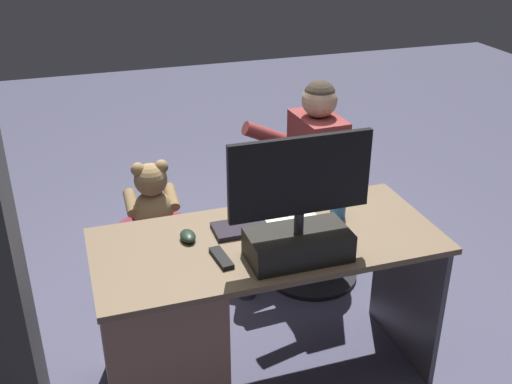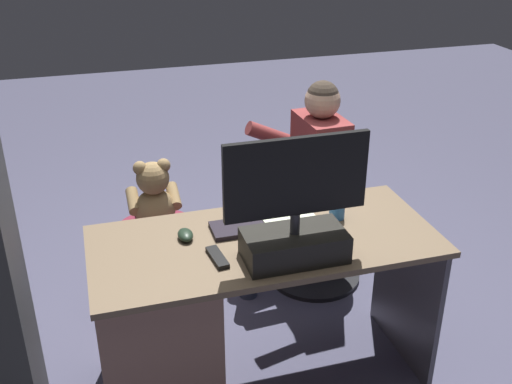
% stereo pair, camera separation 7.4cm
% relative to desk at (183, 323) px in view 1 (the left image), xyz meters
% --- Properties ---
extents(ground_plane, '(10.00, 10.00, 0.00)m').
position_rel_desk_xyz_m(ground_plane, '(-0.36, -0.36, -0.38)').
color(ground_plane, '#46455D').
extents(desk, '(1.37, 0.61, 0.71)m').
position_rel_desk_xyz_m(desk, '(0.00, 0.00, 0.00)').
color(desk, brown).
rests_on(desk, ground_plane).
extents(monitor, '(0.53, 0.20, 0.48)m').
position_rel_desk_xyz_m(monitor, '(-0.42, 0.16, 0.48)').
color(monitor, black).
rests_on(monitor, desk).
extents(keyboard, '(0.42, 0.14, 0.02)m').
position_rel_desk_xyz_m(keyboard, '(-0.38, -0.09, 0.34)').
color(keyboard, black).
rests_on(keyboard, desk).
extents(computer_mouse, '(0.06, 0.10, 0.04)m').
position_rel_desk_xyz_m(computer_mouse, '(-0.06, -0.09, 0.35)').
color(computer_mouse, '#1E2E20').
rests_on(computer_mouse, desk).
extents(cup, '(0.06, 0.06, 0.10)m').
position_rel_desk_xyz_m(cup, '(-0.70, -0.08, 0.38)').
color(cup, '#3372BF').
rests_on(cup, desk).
extents(tv_remote, '(0.06, 0.15, 0.02)m').
position_rel_desk_xyz_m(tv_remote, '(-0.14, 0.10, 0.34)').
color(tv_remote, black).
rests_on(tv_remote, desk).
extents(notebook_binder, '(0.24, 0.31, 0.02)m').
position_rel_desk_xyz_m(notebook_binder, '(-0.50, 0.03, 0.34)').
color(notebook_binder, beige).
rests_on(notebook_binder, desk).
extents(office_chair_teddy, '(0.49, 0.49, 0.42)m').
position_rel_desk_xyz_m(office_chair_teddy, '(-0.01, -0.72, -0.13)').
color(office_chair_teddy, black).
rests_on(office_chair_teddy, ground_plane).
extents(teddy_bear, '(0.26, 0.26, 0.37)m').
position_rel_desk_xyz_m(teddy_bear, '(-0.01, -0.73, 0.21)').
color(teddy_bear, '#96794E').
rests_on(teddy_bear, office_chair_teddy).
extents(visitor_chair, '(0.51, 0.51, 0.42)m').
position_rel_desk_xyz_m(visitor_chair, '(-0.86, -0.68, -0.13)').
color(visitor_chair, black).
rests_on(visitor_chair, ground_plane).
extents(person, '(0.56, 0.49, 1.12)m').
position_rel_desk_xyz_m(person, '(-0.77, -0.68, 0.26)').
color(person, brown).
rests_on(person, ground_plane).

